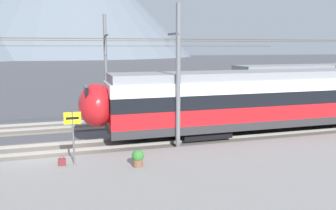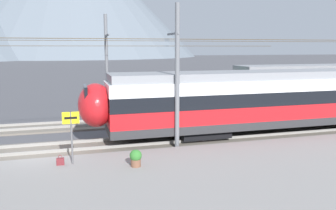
# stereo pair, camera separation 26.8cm
# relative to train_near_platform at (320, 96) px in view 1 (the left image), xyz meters

# --- Properties ---
(ground_plane) EXTENTS (400.00, 400.00, 0.00)m
(ground_plane) POSITION_rel_train_near_platform_xyz_m (-16.55, -0.99, -2.23)
(ground_plane) COLOR #4C4C51
(platform_slab) EXTENTS (120.00, 8.92, 0.29)m
(platform_slab) POSITION_rel_train_near_platform_xyz_m (-16.55, -6.39, -2.09)
(platform_slab) COLOR gray
(platform_slab) RESTS_ON ground
(track_near) EXTENTS (120.00, 3.00, 0.28)m
(track_near) POSITION_rel_train_near_platform_xyz_m (-16.55, 0.00, -2.16)
(track_near) COLOR #6B6359
(track_near) RESTS_ON ground
(track_far) EXTENTS (120.00, 3.00, 0.28)m
(track_far) POSITION_rel_train_near_platform_xyz_m (-16.55, 5.41, -2.16)
(track_far) COLOR #6B6359
(track_far) RESTS_ON ground
(train_near_platform) EXTENTS (29.23, 2.90, 4.27)m
(train_near_platform) POSITION_rel_train_near_platform_xyz_m (0.00, 0.00, 0.00)
(train_near_platform) COLOR #2D2D30
(train_near_platform) RESTS_ON track_near
(catenary_mast_mid) EXTENTS (48.61, 1.81, 7.35)m
(catenary_mast_mid) POSITION_rel_train_near_platform_xyz_m (-9.91, -1.39, 1.65)
(catenary_mast_mid) COLOR slate
(catenary_mast_mid) RESTS_ON ground
(catenary_mast_far_side) EXTENTS (48.61, 2.21, 7.53)m
(catenary_mast_far_side) POSITION_rel_train_near_platform_xyz_m (-12.47, 7.17, 1.76)
(catenary_mast_far_side) COLOR slate
(catenary_mast_far_side) RESTS_ON ground
(platform_sign) EXTENTS (0.70, 0.08, 2.27)m
(platform_sign) POSITION_rel_train_near_platform_xyz_m (-15.11, -3.21, -0.28)
(platform_sign) COLOR #59595B
(platform_sign) RESTS_ON platform_slab
(handbag_near_sign) EXTENTS (0.32, 0.18, 0.43)m
(handbag_near_sign) POSITION_rel_train_near_platform_xyz_m (-15.61, -3.17, -1.79)
(handbag_near_sign) COLOR maroon
(handbag_near_sign) RESTS_ON platform_slab
(potted_plant_platform_edge) EXTENTS (0.51, 0.51, 0.73)m
(potted_plant_platform_edge) POSITION_rel_train_near_platform_xyz_m (-12.57, -4.23, -1.54)
(potted_plant_platform_edge) COLOR brown
(potted_plant_platform_edge) RESTS_ON platform_slab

